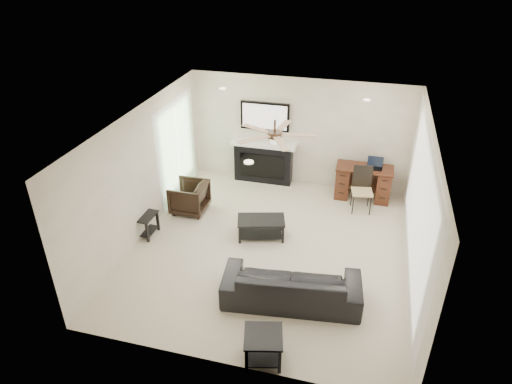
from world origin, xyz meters
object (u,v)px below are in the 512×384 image
at_px(armchair, 189,197).
at_px(fireplace_unit, 263,144).
at_px(desk, 363,183).
at_px(coffee_table, 261,228).
at_px(sofa, 292,285).

relative_size(armchair, fireplace_unit, 0.38).
height_order(armchair, desk, desk).
relative_size(coffee_table, desk, 0.74).
distance_m(coffee_table, fireplace_unit, 2.44).
bearing_deg(sofa, desk, -110.74).
relative_size(fireplace_unit, desk, 1.57).
xyz_separation_m(sofa, armchair, (-2.60, 2.15, 0.01)).
height_order(armchair, fireplace_unit, fireplace_unit).
xyz_separation_m(sofa, fireplace_unit, (-1.42, 3.87, 0.64)).
height_order(sofa, coffee_table, sofa).
bearing_deg(coffee_table, armchair, 146.79).
bearing_deg(desk, coffee_table, -131.38).
height_order(armchair, coffee_table, armchair).
xyz_separation_m(coffee_table, desk, (1.80, 2.05, 0.18)).
distance_m(fireplace_unit, desk, 2.40).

